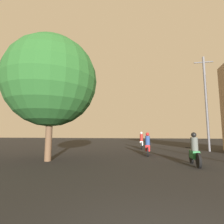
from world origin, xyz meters
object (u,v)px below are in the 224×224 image
object	(u,v)px
utility_pole_far	(206,101)
street_tree	(51,81)
motorcycle_green	(194,152)
motorcycle_white	(142,142)
motorcycle_red	(148,146)

from	to	relation	value
utility_pole_far	street_tree	bearing A→B (deg)	-144.10
utility_pole_far	motorcycle_green	bearing A→B (deg)	-111.67
motorcycle_green	motorcycle_white	bearing A→B (deg)	112.53
motorcycle_green	motorcycle_red	distance (m)	4.23
motorcycle_green	utility_pole_far	xyz separation A→B (m)	(2.94, 7.40, 3.74)
motorcycle_green	street_tree	distance (m)	8.44
motorcycle_red	street_tree	size ratio (longest dim) A/B	0.28
motorcycle_red	utility_pole_far	bearing A→B (deg)	35.76
motorcycle_red	utility_pole_far	size ratio (longest dim) A/B	0.24
street_tree	motorcycle_red	bearing A→B (deg)	35.42
motorcycle_red	motorcycle_white	size ratio (longest dim) A/B	0.93
motorcycle_red	street_tree	xyz separation A→B (m)	(-5.34, -3.80, 3.85)
motorcycle_red	utility_pole_far	world-z (taller)	utility_pole_far
motorcycle_green	motorcycle_red	size ratio (longest dim) A/B	0.98
motorcycle_white	utility_pole_far	bearing A→B (deg)	-19.23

